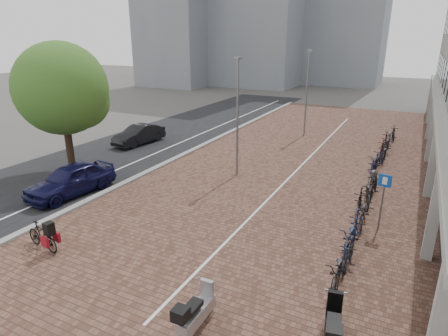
# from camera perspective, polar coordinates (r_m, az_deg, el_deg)

# --- Properties ---
(ground) EXTENTS (140.00, 140.00, 0.00)m
(ground) POSITION_cam_1_polar(r_m,az_deg,el_deg) (14.10, -11.37, -12.19)
(ground) COLOR #474442
(ground) RESTS_ON ground
(plaza_brick) EXTENTS (14.50, 42.00, 0.04)m
(plaza_brick) POSITION_cam_1_polar(r_m,az_deg,el_deg) (23.21, 11.18, 0.58)
(plaza_brick) COLOR brown
(plaza_brick) RESTS_ON ground
(street_asphalt) EXTENTS (8.00, 50.00, 0.03)m
(street_asphalt) POSITION_cam_1_polar(r_m,az_deg,el_deg) (28.05, -10.93, 3.80)
(street_asphalt) COLOR black
(street_asphalt) RESTS_ON ground
(curb) EXTENTS (0.35, 42.00, 0.14)m
(curb) POSITION_cam_1_polar(r_m,az_deg,el_deg) (25.89, -4.06, 2.97)
(curb) COLOR gray
(curb) RESTS_ON ground
(lane_line) EXTENTS (0.12, 44.00, 0.00)m
(lane_line) POSITION_cam_1_polar(r_m,az_deg,el_deg) (26.89, -7.54, 3.36)
(lane_line) COLOR white
(lane_line) RESTS_ON street_asphalt
(parking_line) EXTENTS (0.10, 30.00, 0.00)m
(parking_line) POSITION_cam_1_polar(r_m,az_deg,el_deg) (23.15, 11.66, 0.56)
(parking_line) COLOR white
(parking_line) RESTS_ON plaza_brick
(car_navy) EXTENTS (2.24, 4.57, 1.50)m
(car_navy) POSITION_cam_1_polar(r_m,az_deg,el_deg) (19.67, -21.91, -1.60)
(car_navy) COLOR #0E0E33
(car_navy) RESTS_ON ground
(car_dark) EXTENTS (1.86, 4.19, 1.34)m
(car_dark) POSITION_cam_1_polar(r_m,az_deg,el_deg) (27.65, -12.59, 4.88)
(car_dark) COLOR black
(car_dark) RESTS_ON ground
(hero_bike) EXTENTS (1.77, 0.72, 1.21)m
(hero_bike) POSITION_cam_1_polar(r_m,az_deg,el_deg) (15.19, -25.54, -9.10)
(hero_bike) COLOR black
(hero_bike) RESTS_ON ground
(scooter_front) EXTENTS (0.53, 1.71, 1.17)m
(scooter_front) POSITION_cam_1_polar(r_m,az_deg,el_deg) (10.43, -4.21, -20.55)
(scooter_front) COLOR #9F9FA3
(scooter_front) RESTS_ON ground
(scooter_mid) EXTENTS (0.86, 1.84, 1.22)m
(scooter_mid) POSITION_cam_1_polar(r_m,az_deg,el_deg) (10.28, 15.98, -21.93)
(scooter_mid) COLOR black
(scooter_mid) RESTS_ON ground
(parking_sign) EXTENTS (0.48, 0.14, 2.32)m
(parking_sign) POSITION_cam_1_polar(r_m,az_deg,el_deg) (15.83, 22.68, -3.54)
(parking_sign) COLOR slate
(parking_sign) RESTS_ON ground
(lamp_near) EXTENTS (0.12, 0.12, 6.20)m
(lamp_near) POSITION_cam_1_polar(r_m,az_deg,el_deg) (20.07, 2.02, 7.19)
(lamp_near) COLOR slate
(lamp_near) RESTS_ON ground
(lamp_far) EXTENTS (0.12, 0.12, 6.27)m
(lamp_far) POSITION_cam_1_polar(r_m,az_deg,el_deg) (29.46, 12.23, 10.66)
(lamp_far) COLOR gray
(lamp_far) RESTS_ON ground
(street_tree) EXTENTS (4.85, 4.85, 7.06)m
(street_tree) POSITION_cam_1_polar(r_m,az_deg,el_deg) (22.14, -22.59, 10.53)
(street_tree) COLOR #382619
(street_tree) RESTS_ON ground
(bike_row) EXTENTS (1.16, 21.45, 1.05)m
(bike_row) POSITION_cam_1_polar(r_m,az_deg,el_deg) (21.09, 21.60, -0.87)
(bike_row) COLOR black
(bike_row) RESTS_ON ground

